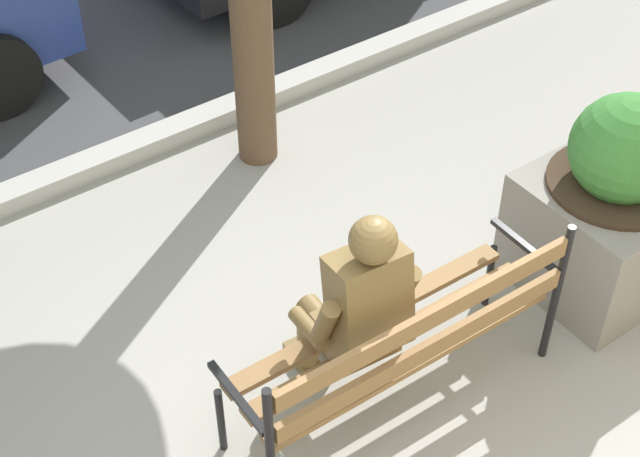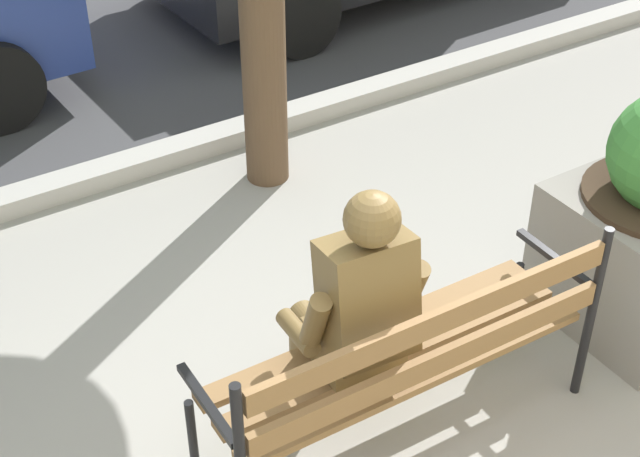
# 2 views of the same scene
# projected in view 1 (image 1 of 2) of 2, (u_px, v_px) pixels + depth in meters

# --- Properties ---
(ground_plane) EXTENTS (80.00, 80.00, 0.00)m
(ground_plane) POSITION_uv_depth(u_px,v_px,m) (387.00, 447.00, 4.84)
(ground_plane) COLOR #9E9B93
(curb_stone) EXTENTS (60.00, 0.20, 0.12)m
(curb_stone) POSITION_uv_depth(u_px,v_px,m) (122.00, 153.00, 6.54)
(curb_stone) COLOR #B2AFA8
(curb_stone) RESTS_ON ground
(park_bench) EXTENTS (1.81, 0.57, 0.95)m
(park_bench) POSITION_uv_depth(u_px,v_px,m) (405.00, 339.00, 4.65)
(park_bench) COLOR olive
(park_bench) RESTS_ON ground
(bronze_statue_seated) EXTENTS (0.68, 0.77, 1.37)m
(bronze_statue_seated) POSITION_uv_depth(u_px,v_px,m) (354.00, 310.00, 4.63)
(bronze_statue_seated) COLOR brown
(bronze_statue_seated) RESTS_ON ground
(concrete_planter) EXTENTS (0.85, 0.85, 1.27)m
(concrete_planter) POSITION_uv_depth(u_px,v_px,m) (609.00, 209.00, 5.37)
(concrete_planter) COLOR gray
(concrete_planter) RESTS_ON ground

